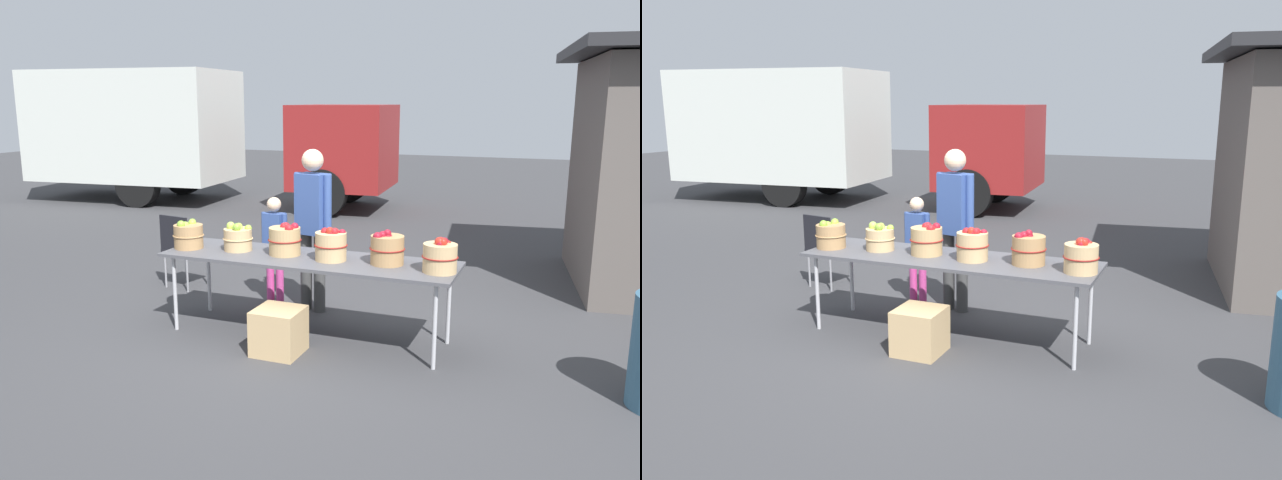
% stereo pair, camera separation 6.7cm
% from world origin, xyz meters
% --- Properties ---
extents(ground_plane, '(40.00, 40.00, 0.00)m').
position_xyz_m(ground_plane, '(0.00, 0.00, 0.00)').
color(ground_plane, '#38383A').
extents(market_table, '(2.70, 0.76, 0.75)m').
position_xyz_m(market_table, '(0.00, 0.00, 0.71)').
color(market_table, '#4C4C51').
rests_on(market_table, ground).
extents(apple_basket_green_0, '(0.30, 0.30, 0.28)m').
position_xyz_m(apple_basket_green_0, '(-1.21, -0.07, 0.87)').
color(apple_basket_green_0, '#A87F51').
rests_on(apple_basket_green_0, market_table).
extents(apple_basket_green_1, '(0.28, 0.28, 0.27)m').
position_xyz_m(apple_basket_green_1, '(-0.72, 0.02, 0.87)').
color(apple_basket_green_1, tan).
rests_on(apple_basket_green_1, market_table).
extents(apple_basket_red_0, '(0.31, 0.31, 0.30)m').
position_xyz_m(apple_basket_red_0, '(-0.23, 0.03, 0.89)').
color(apple_basket_red_0, tan).
rests_on(apple_basket_red_0, market_table).
extents(apple_basket_red_1, '(0.30, 0.30, 0.30)m').
position_xyz_m(apple_basket_red_1, '(0.23, -0.01, 0.89)').
color(apple_basket_red_1, tan).
rests_on(apple_basket_red_1, market_table).
extents(apple_basket_red_2, '(0.31, 0.31, 0.31)m').
position_xyz_m(apple_basket_red_2, '(0.73, 0.04, 0.89)').
color(apple_basket_red_2, '#A87F51').
rests_on(apple_basket_red_2, market_table).
extents(apple_basket_red_3, '(0.30, 0.30, 0.30)m').
position_xyz_m(apple_basket_red_3, '(1.20, -0.05, 0.88)').
color(apple_basket_red_3, tan).
rests_on(apple_basket_red_3, market_table).
extents(vendor_adult, '(0.43, 0.28, 1.66)m').
position_xyz_m(vendor_adult, '(-0.25, 0.72, 0.98)').
color(vendor_adult, '#3F3F3F').
rests_on(vendor_adult, ground).
extents(child_customer, '(0.30, 0.17, 1.15)m').
position_xyz_m(child_customer, '(-0.71, 0.78, 0.68)').
color(child_customer, '#CC3F8C').
rests_on(child_customer, ground).
extents(box_truck, '(7.86, 2.82, 2.75)m').
position_xyz_m(box_truck, '(-5.66, 6.43, 1.49)').
color(box_truck, silver).
rests_on(box_truck, ground).
extents(folding_chair, '(0.46, 0.46, 0.86)m').
position_xyz_m(folding_chair, '(-1.96, 0.90, 0.51)').
color(folding_chair, black).
rests_on(folding_chair, ground).
extents(produce_crate, '(0.40, 0.40, 0.40)m').
position_xyz_m(produce_crate, '(-0.08, -0.46, 0.20)').
color(produce_crate, tan).
rests_on(produce_crate, ground).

